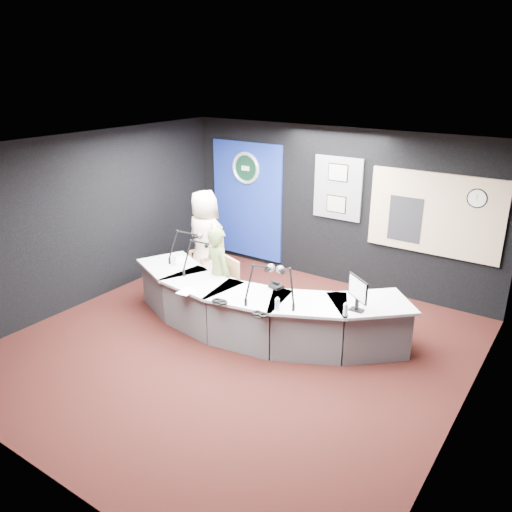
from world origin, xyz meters
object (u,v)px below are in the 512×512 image
Objects in this scene: broadcast_desk at (255,308)px; armchair_left at (206,263)px; person_man at (205,240)px; person_woman at (219,274)px; armchair_right at (219,292)px.

armchair_left reaches higher than broadcast_desk.
armchair_left is 0.44m from person_man.
person_man reaches higher than armchair_left.
person_woman is at bearing 174.98° from broadcast_desk.
armchair_left is 0.60× the size of person_woman.
broadcast_desk is 0.82m from person_woman.
broadcast_desk is 0.73m from armchair_right.
armchair_left is 0.50× the size of person_man.
armchair_right is at bearing 152.82° from person_man.
broadcast_desk is 5.04× the size of armchair_left.
person_woman is at bearing 152.82° from person_man.
armchair_left is at bearing -0.00° from person_man.
person_man is at bearing 0.00° from armchair_left.
broadcast_desk is 1.97m from person_man.
person_man is at bearing 151.89° from broadcast_desk.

